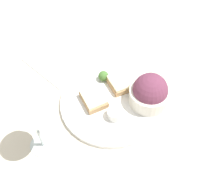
{
  "coord_description": "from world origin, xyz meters",
  "views": [
    {
      "loc": [
        -0.34,
        0.35,
        0.67
      ],
      "look_at": [
        0.0,
        0.0,
        0.03
      ],
      "focal_mm": 45.0,
      "sensor_mm": 36.0,
      "label": 1
    }
  ],
  "objects": [
    {
      "name": "wine_glass",
      "position": [
        0.04,
        0.23,
        0.11
      ],
      "size": [
        0.09,
        0.09,
        0.15
      ],
      "color": "silver",
      "rests_on": "ground_plane"
    },
    {
      "name": "ground_plane",
      "position": [
        0.0,
        0.0,
        0.0
      ],
      "size": [
        4.0,
        4.0,
        0.0
      ],
      "primitive_type": "plane",
      "color": "beige"
    },
    {
      "name": "salad_bowl",
      "position": [
        -0.08,
        -0.07,
        0.05
      ],
      "size": [
        0.12,
        0.12,
        0.1
      ],
      "color": "silver",
      "rests_on": "dinner_plate"
    },
    {
      "name": "cheese_toast_far",
      "position": [
        0.02,
        -0.05,
        0.03
      ],
      "size": [
        0.09,
        0.08,
        0.03
      ],
      "color": "tan",
      "rests_on": "dinner_plate"
    },
    {
      "name": "fork",
      "position": [
        0.24,
        0.08,
        0.0
      ],
      "size": [
        0.2,
        0.01,
        0.01
      ],
      "color": "silver",
      "rests_on": "ground_plane"
    },
    {
      "name": "dinner_plate",
      "position": [
        0.0,
        0.0,
        0.01
      ],
      "size": [
        0.3,
        0.3,
        0.01
      ],
      "color": "white",
      "rests_on": "ground_plane"
    },
    {
      "name": "napkin",
      "position": [
        0.22,
        -0.17,
        0.0
      ],
      "size": [
        0.2,
        0.21,
        0.01
      ],
      "color": "white",
      "rests_on": "ground_plane"
    },
    {
      "name": "garnish",
      "position": [
        0.07,
        -0.04,
        0.03
      ],
      "size": [
        0.03,
        0.03,
        0.03
      ],
      "color": "#477533",
      "rests_on": "dinner_plate"
    },
    {
      "name": "sauce_ramekin",
      "position": [
        -0.05,
        0.03,
        0.03
      ],
      "size": [
        0.04,
        0.04,
        0.03
      ],
      "color": "white",
      "rests_on": "dinner_plate"
    },
    {
      "name": "cheese_toast_near",
      "position": [
        0.03,
        0.04,
        0.03
      ],
      "size": [
        0.09,
        0.08,
        0.03
      ],
      "color": "tan",
      "rests_on": "dinner_plate"
    }
  ]
}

